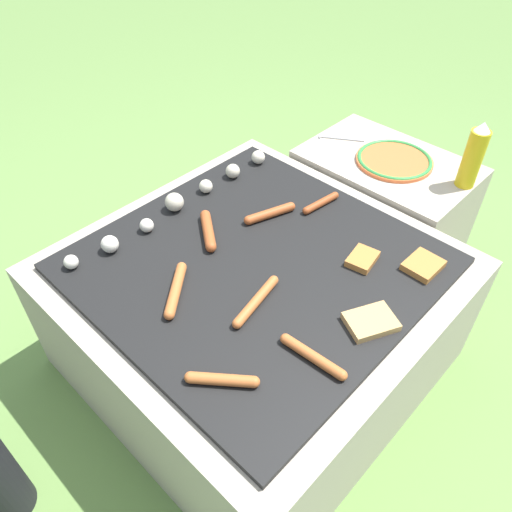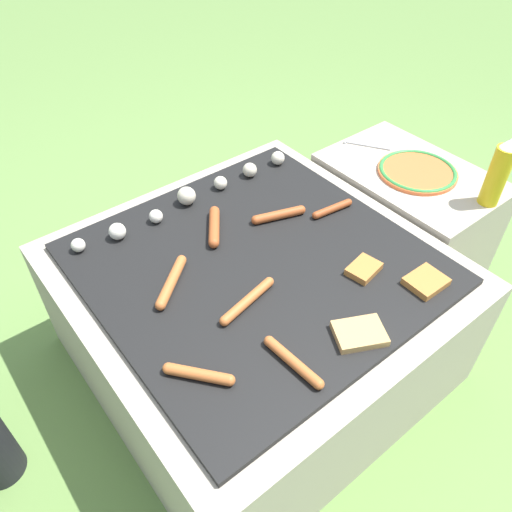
{
  "view_description": "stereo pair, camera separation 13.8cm",
  "coord_description": "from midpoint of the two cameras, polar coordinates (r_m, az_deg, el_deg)",
  "views": [
    {
      "loc": [
        -0.73,
        -0.7,
        1.41
      ],
      "look_at": [
        0.0,
        0.0,
        0.47
      ],
      "focal_mm": 35.0,
      "sensor_mm": 36.0,
      "label": 1
    },
    {
      "loc": [
        -0.63,
        -0.79,
        1.41
      ],
      "look_at": [
        0.0,
        0.0,
        0.47
      ],
      "focal_mm": 35.0,
      "sensor_mm": 36.0,
      "label": 2
    }
  ],
  "objects": [
    {
      "name": "ground_plane",
      "position": [
        1.73,
        2.32,
        -11.56
      ],
      "size": [
        14.0,
        14.0,
        0.0
      ],
      "primitive_type": "plane",
      "color": "#608442"
    },
    {
      "name": "grill",
      "position": [
        1.56,
        2.55,
        -6.79
      ],
      "size": [
        0.99,
        0.99,
        0.45
      ],
      "color": "#A89E8C",
      "rests_on": "ground_plane"
    },
    {
      "name": "side_ledge",
      "position": [
        1.98,
        18.06,
        3.68
      ],
      "size": [
        0.4,
        0.6,
        0.45
      ],
      "color": "#A89E8C",
      "rests_on": "ground_plane"
    },
    {
      "name": "sausage_mid_right",
      "position": [
        1.27,
        2.14,
        -5.28
      ],
      "size": [
        0.2,
        0.06,
        0.03
      ],
      "color": "#B7602D",
      "rests_on": "grill"
    },
    {
      "name": "sausage_front_right",
      "position": [
        1.16,
        7.72,
        -12.08
      ],
      "size": [
        0.04,
        0.18,
        0.03
      ],
      "color": "#B7602D",
      "rests_on": "grill"
    },
    {
      "name": "sausage_back_left",
      "position": [
        1.14,
        -3.06,
        -13.54
      ],
      "size": [
        0.12,
        0.14,
        0.03
      ],
      "color": "#B7602D",
      "rests_on": "grill"
    },
    {
      "name": "sausage_mid_left",
      "position": [
        1.53,
        5.19,
        4.6
      ],
      "size": [
        0.17,
        0.08,
        0.03
      ],
      "color": "#A34C23",
      "rests_on": "grill"
    },
    {
      "name": "sausage_front_center",
      "position": [
        1.32,
        -6.73,
        -3.07
      ],
      "size": [
        0.16,
        0.14,
        0.03
      ],
      "color": "#B7602D",
      "rests_on": "grill"
    },
    {
      "name": "sausage_back_center",
      "position": [
        1.58,
        11.21,
        5.21
      ],
      "size": [
        0.15,
        0.04,
        0.02
      ],
      "color": "#93421E",
      "rests_on": "grill"
    },
    {
      "name": "sausage_front_left",
      "position": [
        1.48,
        -2.16,
        3.27
      ],
      "size": [
        0.12,
        0.15,
        0.03
      ],
      "color": "#A34C23",
      "rests_on": "grill"
    },
    {
      "name": "bread_slice_right",
      "position": [
        1.25,
        14.9,
        -8.72
      ],
      "size": [
        0.15,
        0.13,
        0.02
      ],
      "color": "tan",
      "rests_on": "grill"
    },
    {
      "name": "bread_slice_left",
      "position": [
        1.42,
        21.53,
        -2.87
      ],
      "size": [
        0.1,
        0.09,
        0.02
      ],
      "color": "#B27033",
      "rests_on": "grill"
    },
    {
      "name": "bread_slice_center",
      "position": [
        1.4,
        14.99,
        -1.57
      ],
      "size": [
        0.1,
        0.08,
        0.02
      ],
      "color": "#B27033",
      "rests_on": "grill"
    },
    {
      "name": "mushroom_row",
      "position": [
        1.59,
        -4.77,
        6.81
      ],
      "size": [
        0.78,
        0.07,
        0.06
      ],
      "color": "silver",
      "rests_on": "grill"
    },
    {
      "name": "plate_colorful",
      "position": [
        1.84,
        20.07,
        9.01
      ],
      "size": [
        0.27,
        0.27,
        0.02
      ],
      "color": "orange",
      "rests_on": "side_ledge"
    },
    {
      "name": "condiment_bottle",
      "position": [
        1.74,
        28.05,
        8.25
      ],
      "size": [
        0.06,
        0.06,
        0.23
      ],
      "color": "gold",
      "rests_on": "side_ledge"
    },
    {
      "name": "fork_utensil",
      "position": [
        1.94,
        14.26,
        12.14
      ],
      "size": [
        0.1,
        0.15,
        0.01
      ],
      "color": "silver",
      "rests_on": "side_ledge"
    }
  ]
}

